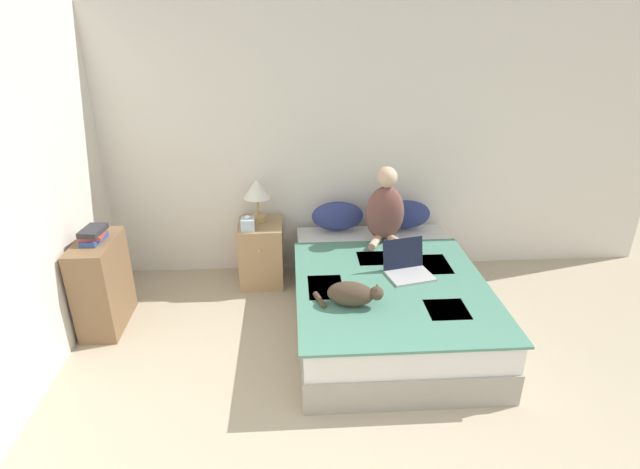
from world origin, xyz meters
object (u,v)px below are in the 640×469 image
Objects in this scene: laptop_open at (408,268)px; bookshelf at (102,284)px; person_sitting at (385,210)px; table_lamp at (257,192)px; tissue_box at (248,224)px; cat_tabby at (352,294)px; bed at (386,299)px; pillow_near at (338,216)px; pillow_far at (405,214)px; nightstand at (262,253)px; book_stack_top at (93,235)px.

laptop_open is 0.53× the size of bookshelf.
person_sitting reaches higher than table_lamp.
table_lamp is 2.98× the size of tissue_box.
table_lamp is (-0.73, 1.33, 0.33)m from cat_tabby.
bookshelf is at bearing 176.57° from bed.
person_sitting reaches higher than pillow_near.
pillow_near is 0.51m from person_sitting.
person_sitting is 1.71× the size of laptop_open.
laptop_open is 2.93× the size of tissue_box.
bed is 14.77× the size of tissue_box.
table_lamp reaches higher than pillow_far.
tissue_box is at bearing -164.52° from pillow_near.
bed is 5.05× the size of laptop_open.
bookshelf is (-1.27, -0.67, 0.08)m from nightstand.
person_sitting is at bearing 82.82° from laptop_open.
nightstand is at bearing 172.02° from person_sitting.
bookshelf is 2.93× the size of book_stack_top.
tissue_box is 1.31m from bookshelf.
table_lamp is at bearing 131.48° from cat_tabby.
laptop_open is at bearing -83.74° from person_sitting.
bed is 1.34m from nightstand.
bed is 1.41m from tissue_box.
pillow_near reaches higher than cat_tabby.
bookshelf is at bearing -159.11° from pillow_near.
tissue_box is (-0.84, -0.23, 0.04)m from pillow_near.
pillow_near is at bearing 101.60° from cat_tabby.
pillow_near is at bearing 109.87° from bed.
pillow_near is 0.82× the size of nightstand.
bookshelf reaches higher than nightstand.
cat_tabby reaches higher than bed.
nightstand is at bearing 132.03° from cat_tabby.
pillow_far is at bearing 76.20° from cat_tabby.
cat_tabby reaches higher than nightstand.
pillow_near is 1.05m from laptop_open.
bookshelf is (-1.98, 0.60, -0.19)m from cat_tabby.
pillow_near is 0.81m from nightstand.
pillow_far is at bearing 4.06° from nightstand.
table_lamp is 0.32m from tissue_box.
bookshelf is (-2.48, 0.16, -0.15)m from laptop_open.
nightstand is at bearing 27.87° from book_stack_top.
person_sitting is 1.25m from nightstand.
person_sitting reaches higher than nightstand.
laptop_open is 1.49m from nightstand.
bed is 2.40m from book_stack_top.
table_lamp reaches higher than bookshelf.
bookshelf is (-1.16, -0.53, -0.28)m from tissue_box.
table_lamp is at bearing 141.39° from bed.
bed is at bearing 65.43° from cat_tabby.
laptop_open is 1.50m from tissue_box.
tissue_box is 1.29m from book_stack_top.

